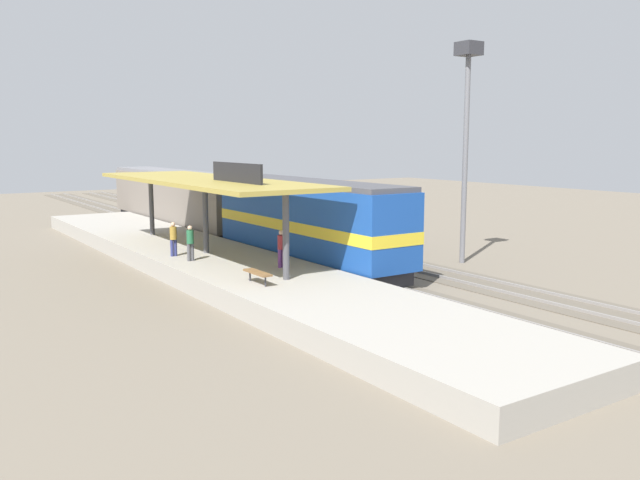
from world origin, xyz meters
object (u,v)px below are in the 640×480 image
platform_bench (258,273)px  person_boarding (173,237)px  person_walking (190,241)px  locomotive (308,222)px  freight_car (321,215)px  light_mast (467,106)px  passenger_carriage_single (177,199)px  person_waiting (281,247)px

platform_bench → person_boarding: person_boarding is taller
person_walking → person_boarding: (-0.18, 1.70, 0.00)m
locomotive → freight_car: (4.60, 5.65, -0.44)m
platform_bench → light_mast: 15.65m
platform_bench → freight_car: freight_car is taller
freight_car → light_mast: light_mast is taller
platform_bench → light_mast: bearing=8.8°
passenger_carriage_single → person_waiting: 21.41m
light_mast → person_walking: bearing=163.4°
freight_car → passenger_carriage_single: bearing=110.4°
freight_car → person_waiting: 11.91m
locomotive → freight_car: locomotive is taller
platform_bench → locomotive: 8.27m
platform_bench → person_walking: size_ratio=0.99×
freight_car → locomotive: bearing=-129.1°
light_mast → person_boarding: 16.69m
passenger_carriage_single → light_mast: (7.80, -21.44, 6.08)m
platform_bench → person_boarding: (-0.39, 8.02, 0.51)m
light_mast → person_waiting: (-11.24, 0.31, -6.54)m
locomotive → person_walking: locomotive is taller
person_waiting → person_boarding: bearing=117.9°
person_waiting → person_walking: same height
freight_car → person_boarding: 11.45m
platform_bench → locomotive: bearing=42.9°
passenger_carriage_single → person_walking: size_ratio=11.70×
light_mast → freight_car: bearing=109.4°
locomotive → freight_car: 7.30m
platform_bench → person_walking: 6.35m
platform_bench → person_waiting: person_waiting is taller
person_walking → light_mast: bearing=-16.6°
person_waiting → person_walking: (-2.77, 3.87, 0.00)m
locomotive → person_walking: bearing=173.2°
locomotive → person_boarding: size_ratio=8.44×
passenger_carriage_single → person_boarding: bearing=-112.3°
locomotive → person_boarding: (-6.39, 2.44, -0.56)m
locomotive → passenger_carriage_single: 18.00m
person_waiting → light_mast: bearing=-1.6°
locomotive → passenger_carriage_single: (0.00, 18.00, -0.10)m
platform_bench → passenger_carriage_single: 24.35m
locomotive → person_waiting: locomotive is taller
freight_car → light_mast: bearing=-70.6°
locomotive → light_mast: 10.42m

